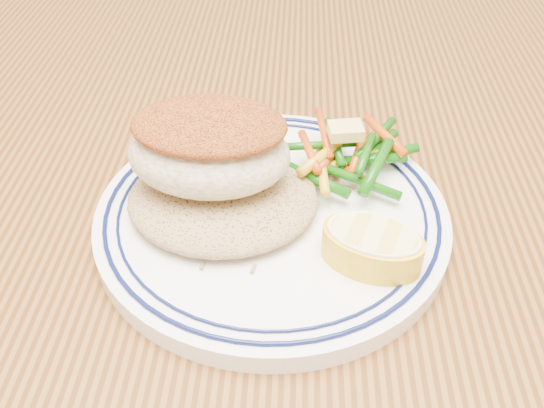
{
  "coord_description": "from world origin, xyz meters",
  "views": [
    {
      "loc": [
        -0.03,
        -0.36,
        1.04
      ],
      "look_at": [
        -0.04,
        -0.05,
        0.77
      ],
      "focal_mm": 40.0,
      "sensor_mm": 36.0,
      "label": 1
    }
  ],
  "objects": [
    {
      "name": "dining_table",
      "position": [
        0.0,
        0.0,
        0.65
      ],
      "size": [
        1.5,
        0.9,
        0.75
      ],
      "color": "#4B2A0F",
      "rests_on": "ground"
    },
    {
      "name": "plate",
      "position": [
        -0.04,
        -0.05,
        0.76
      ],
      "size": [
        0.24,
        0.24,
        0.02
      ],
      "color": "white",
      "rests_on": "dining_table"
    },
    {
      "name": "rice_pilaf",
      "position": [
        -0.08,
        -0.05,
        0.78
      ],
      "size": [
        0.13,
        0.11,
        0.02
      ],
      "primitive_type": "ellipsoid",
      "color": "olive",
      "rests_on": "plate"
    },
    {
      "name": "fish_fillet",
      "position": [
        -0.09,
        -0.04,
        0.81
      ],
      "size": [
        0.11,
        0.08,
        0.05
      ],
      "color": "beige",
      "rests_on": "rice_pilaf"
    },
    {
      "name": "vegetable_pile",
      "position": [
        0.01,
        -0.0,
        0.78
      ],
      "size": [
        0.11,
        0.1,
        0.03
      ],
      "color": "#BB3E09",
      "rests_on": "plate"
    },
    {
      "name": "butter_pat",
      "position": [
        0.01,
        0.0,
        0.8
      ],
      "size": [
        0.03,
        0.02,
        0.01
      ],
      "primitive_type": "cube",
      "rotation": [
        0.0,
        0.0,
        0.15
      ],
      "color": "#E4CF6F",
      "rests_on": "vegetable_pile"
    },
    {
      "name": "lemon_wedge",
      "position": [
        0.02,
        -0.09,
        0.78
      ],
      "size": [
        0.08,
        0.08,
        0.02
      ],
      "color": "yellow",
      "rests_on": "plate"
    }
  ]
}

